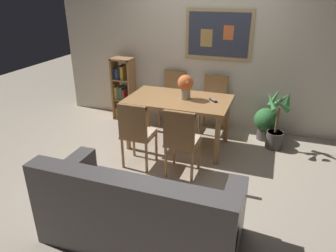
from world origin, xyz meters
The scene contains 13 objects.
ground_plane centered at (0.00, 0.00, 0.00)m, with size 12.00×12.00×0.00m, color tan.
wall_back_with_painting centered at (0.00, 1.55, 1.30)m, with size 5.20×0.14×2.60m.
dining_table centered at (-0.13, 0.55, 0.65)m, with size 1.47×0.89×0.75m.
dining_chair_far_left centered at (-0.48, 1.34, 0.54)m, with size 0.40×0.41×0.91m.
dining_chair_near_left centered at (-0.45, -0.23, 0.54)m, with size 0.40×0.41×0.91m.
dining_chair_far_right centered at (0.23, 1.30, 0.54)m, with size 0.40×0.41×0.91m.
dining_chair_near_right centered at (0.16, -0.25, 0.54)m, with size 0.40×0.41×0.91m.
leather_couch centered at (0.13, -1.45, 0.31)m, with size 1.80×0.84×0.84m.
bookshelf centered at (-1.40, 1.26, 0.50)m, with size 0.36×0.28×1.10m.
potted_ivy centered at (1.09, 1.21, 0.29)m, with size 0.36×0.36×0.55m.
potted_palm centered at (1.24, 0.95, 0.35)m, with size 0.38×0.39×0.93m.
flower_vase centered at (-0.05, 0.58, 0.95)m, with size 0.22×0.22×0.35m.
tv_remote centered at (0.36, 0.61, 0.76)m, with size 0.14×0.14×0.02m.
Camera 1 is at (1.15, -3.52, 2.20)m, focal length 33.46 mm.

